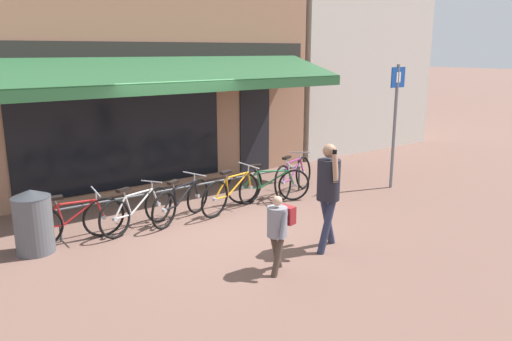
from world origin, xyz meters
TOP-DOWN VIEW (x-y plane):
  - ground_plane at (0.00, 0.00)m, footprint 160.00×160.00m
  - shop_front at (0.46, 4.30)m, footprint 8.42×4.70m
  - neighbour_building at (7.56, 4.82)m, footprint 5.38×4.00m
  - bike_rack_rail at (0.12, 0.77)m, footprint 5.28×0.04m
  - bicycle_red at (-2.31, 0.60)m, footprint 1.70×0.52m
  - bicycle_silver at (-1.21, 0.58)m, footprint 1.61×0.73m
  - bicycle_black at (-0.37, 0.53)m, footprint 1.58×0.80m
  - bicycle_orange at (0.71, 0.42)m, footprint 1.77×0.62m
  - bicycle_green at (1.61, 0.48)m, footprint 1.63×0.82m
  - bicycle_purple at (2.43, 0.64)m, footprint 1.64×0.83m
  - pedestrian_adult at (0.84, -2.01)m, footprint 0.57×0.61m
  - pedestrian_child at (-0.31, -2.20)m, footprint 0.49×0.51m
  - litter_bin at (-2.91, 0.56)m, footprint 0.58×0.58m
  - parking_sign at (4.57, -0.30)m, footprint 0.44×0.07m

SIDE VIEW (x-z plane):
  - ground_plane at x=0.00m, z-range 0.00..0.00m
  - bicycle_silver at x=-1.21m, z-range -0.05..0.76m
  - bicycle_green at x=1.61m, z-range -0.04..0.77m
  - bicycle_black at x=-0.37m, z-range -0.04..0.78m
  - bicycle_red at x=-2.31m, z-range -0.05..0.81m
  - bicycle_orange at x=0.71m, z-range -0.05..0.83m
  - bicycle_purple at x=2.43m, z-range -0.05..0.84m
  - bike_rack_rail at x=0.12m, z-range 0.21..0.78m
  - litter_bin at x=-2.91m, z-range 0.00..1.02m
  - pedestrian_child at x=-0.31m, z-range 0.13..1.26m
  - pedestrian_adult at x=0.84m, z-range 0.19..1.89m
  - parking_sign at x=4.57m, z-range 0.29..3.06m
  - shop_front at x=0.46m, z-range 0.00..5.42m
  - neighbour_building at x=7.56m, z-range 0.00..6.13m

